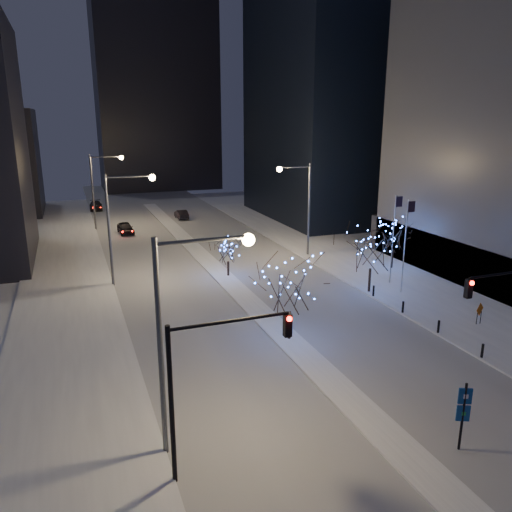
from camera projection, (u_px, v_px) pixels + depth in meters
name	position (u px, v px, depth m)	size (l,w,h in m)	color
ground	(380.00, 430.00, 24.13)	(160.00, 160.00, 0.00)	silver
road	(199.00, 254.00, 55.70)	(20.00, 130.00, 0.02)	#ADB1BC
median	(211.00, 265.00, 51.17)	(2.00, 80.00, 0.15)	white
east_sidewalk	(393.00, 277.00, 47.26)	(10.00, 90.00, 0.15)	white
west_sidewalk	(67.00, 319.00, 37.38)	(8.00, 90.00, 0.15)	white
horizon_block	(156.00, 87.00, 103.56)	(24.00, 14.00, 42.00)	black
street_lamp_w_near	(184.00, 315.00, 21.17)	(4.40, 0.56, 10.00)	#595E66
street_lamp_w_mid	(120.00, 214.00, 43.71)	(4.40, 0.56, 10.00)	#595E66
street_lamp_w_far	(100.00, 181.00, 66.26)	(4.40, 0.56, 10.00)	#595E66
street_lamp_east	(301.00, 198.00, 52.91)	(3.90, 0.56, 10.00)	#595E66
traffic_signal_west	(209.00, 372.00, 19.99)	(5.26, 0.43, 7.00)	black
flagpoles	(400.00, 236.00, 42.97)	(1.35, 2.60, 8.00)	silver
bollards	(420.00, 316.00, 36.47)	(0.16, 12.16, 0.90)	black
car_near	(125.00, 228.00, 65.23)	(1.74, 4.33, 1.47)	black
car_mid	(181.00, 214.00, 74.93)	(1.43, 4.10, 1.35)	black
car_far	(96.00, 206.00, 82.09)	(1.98, 4.87, 1.41)	black
holiday_tree_median_near	(290.00, 287.00, 32.91)	(5.88, 5.88, 5.83)	black
holiday_tree_median_far	(228.00, 250.00, 46.85)	(2.98, 2.98, 3.81)	black
holiday_tree_plaza_near	(372.00, 248.00, 42.09)	(5.15, 5.15, 5.97)	black
holiday_tree_plaza_far	(394.00, 236.00, 49.14)	(4.18, 4.18, 4.94)	black
wayfinding_sign	(463.00, 410.00, 22.18)	(0.57, 0.32, 3.36)	black
construction_sign	(480.00, 311.00, 36.00)	(0.94, 0.38, 1.63)	black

